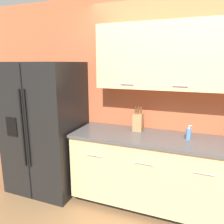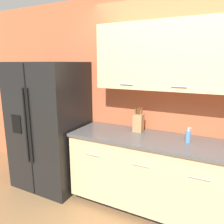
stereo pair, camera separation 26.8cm
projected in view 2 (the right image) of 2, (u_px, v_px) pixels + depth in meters
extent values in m
cube|color=#BC5B38|center=(190.00, 102.00, 2.58)|extent=(10.00, 0.05, 2.60)
cube|color=#E0B77F|center=(184.00, 56.00, 2.33)|extent=(1.98, 0.32, 0.74)
cylinder|color=#99999E|center=(126.00, 84.00, 2.52)|extent=(0.16, 0.01, 0.01)
cylinder|color=#99999E|center=(179.00, 87.00, 2.25)|extent=(0.16, 0.01, 0.01)
cube|color=black|center=(172.00, 208.00, 2.62)|extent=(2.40, 0.54, 0.09)
cube|color=#E0B77F|center=(173.00, 177.00, 2.49)|extent=(2.44, 0.62, 0.79)
cube|color=#4C4C4C|center=(175.00, 143.00, 2.39)|extent=(2.47, 0.64, 0.03)
cylinder|color=#99999E|center=(92.00, 155.00, 2.55)|extent=(0.20, 0.01, 0.01)
cylinder|color=#99999E|center=(140.00, 165.00, 2.29)|extent=(0.20, 0.01, 0.01)
cylinder|color=#99999E|center=(199.00, 179.00, 2.03)|extent=(0.20, 0.01, 0.01)
cube|color=black|center=(50.00, 125.00, 3.11)|extent=(0.95, 0.76, 1.77)
cube|color=black|center=(29.00, 133.00, 2.78)|extent=(0.01, 0.01, 1.73)
cylinder|color=black|center=(26.00, 126.00, 2.77)|extent=(0.02, 0.02, 0.97)
cylinder|color=black|center=(30.00, 127.00, 2.74)|extent=(0.02, 0.02, 0.97)
cube|color=black|center=(17.00, 124.00, 2.86)|extent=(0.16, 0.01, 0.24)
cube|color=#A87A4C|center=(138.00, 123.00, 2.72)|extent=(0.12, 0.11, 0.22)
cylinder|color=brown|center=(137.00, 112.00, 2.71)|extent=(0.01, 0.03, 0.06)
cylinder|color=brown|center=(136.00, 111.00, 2.68)|extent=(0.02, 0.04, 0.09)
cylinder|color=brown|center=(139.00, 110.00, 2.70)|extent=(0.02, 0.04, 0.10)
cylinder|color=brown|center=(138.00, 112.00, 2.67)|extent=(0.02, 0.03, 0.08)
cylinder|color=brown|center=(142.00, 111.00, 2.68)|extent=(0.02, 0.04, 0.09)
cylinder|color=#4C7FB2|center=(188.00, 137.00, 2.35)|extent=(0.06, 0.06, 0.13)
cylinder|color=#B2B2B5|center=(189.00, 129.00, 2.34)|extent=(0.02, 0.02, 0.04)
cylinder|color=#B2B2B5|center=(190.00, 128.00, 2.33)|extent=(0.03, 0.01, 0.01)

